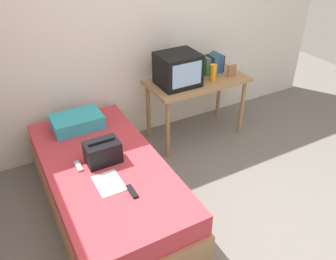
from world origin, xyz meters
name	(u,v)px	position (x,y,z in m)	size (l,w,h in m)	color
ground_plane	(241,235)	(0.00, 0.00, 0.00)	(8.00, 8.00, 0.00)	slate
wall_back	(139,28)	(0.00, 2.00, 1.30)	(5.20, 0.10, 2.60)	silver
bed	(107,186)	(-0.89, 0.88, 0.26)	(1.00, 2.00, 0.53)	#9E754C
desk	(197,87)	(0.50, 1.56, 0.66)	(1.16, 0.60, 0.76)	#9E754C
tv	(178,69)	(0.24, 1.55, 0.94)	(0.44, 0.39, 0.36)	black
water_bottle	(213,73)	(0.64, 1.45, 0.85)	(0.08, 0.08, 0.19)	orange
book_row	(212,64)	(0.77, 1.65, 0.86)	(0.25, 0.16, 0.24)	#337F47
picture_frame	(232,71)	(0.89, 1.43, 0.83)	(0.11, 0.02, 0.15)	olive
pillow	(77,122)	(-0.92, 1.57, 0.60)	(0.49, 0.33, 0.14)	#33A8B7
handbag	(103,152)	(-0.89, 0.91, 0.63)	(0.30, 0.20, 0.22)	black
magazine	(109,183)	(-0.95, 0.61, 0.53)	(0.21, 0.29, 0.01)	white
remote_dark	(132,191)	(-0.83, 0.42, 0.54)	(0.04, 0.16, 0.02)	black
remote_silver	(78,166)	(-1.11, 0.94, 0.54)	(0.04, 0.14, 0.02)	#B7B7BC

